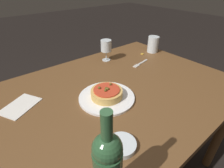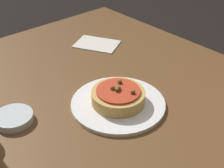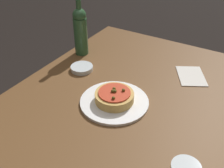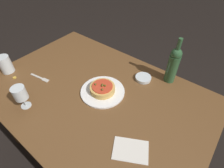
{
  "view_description": "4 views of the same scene",
  "coord_description": "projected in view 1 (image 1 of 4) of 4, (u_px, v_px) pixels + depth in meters",
  "views": [
    {
      "loc": [
        0.48,
        0.62,
        1.32
      ],
      "look_at": [
        -0.01,
        0.02,
        0.84
      ],
      "focal_mm": 28.0,
      "sensor_mm": 36.0,
      "label": 1
    },
    {
      "loc": [
        -0.51,
        0.56,
        1.36
      ],
      "look_at": [
        0.06,
        0.05,
        0.85
      ],
      "focal_mm": 50.0,
      "sensor_mm": 36.0,
      "label": 2
    },
    {
      "loc": [
        -0.7,
        -0.39,
        1.47
      ],
      "look_at": [
        0.03,
        0.04,
        0.88
      ],
      "focal_mm": 42.0,
      "sensor_mm": 36.0,
      "label": 3
    },
    {
      "loc": [
        0.58,
        -0.54,
        1.61
      ],
      "look_at": [
        0.08,
        0.08,
        0.84
      ],
      "focal_mm": 28.0,
      "sensor_mm": 36.0,
      "label": 4
    }
  ],
  "objects": [
    {
      "name": "pizza",
      "position": [
        107.0,
        93.0,
        0.89
      ],
      "size": [
        0.16,
        0.16,
        0.06
      ],
      "color": "tan",
      "rests_on": "dinner_plate"
    },
    {
      "name": "paper_napkin",
      "position": [
        20.0,
        106.0,
        0.85
      ],
      "size": [
        0.21,
        0.19,
        0.0
      ],
      "color": "silver",
      "rests_on": "dining_table"
    },
    {
      "name": "water_cup",
      "position": [
        153.0,
        44.0,
        1.41
      ],
      "size": [
        0.09,
        0.09,
        0.13
      ],
      "color": "silver",
      "rests_on": "dining_table"
    },
    {
      "name": "side_bowl",
      "position": [
        121.0,
        145.0,
        0.64
      ],
      "size": [
        0.11,
        0.11,
        0.02
      ],
      "color": "silver",
      "rests_on": "dining_table"
    },
    {
      "name": "bottle_cap",
      "position": [
        142.0,
        54.0,
        1.4
      ],
      "size": [
        0.02,
        0.02,
        0.01
      ],
      "color": "gold",
      "rests_on": "dining_table"
    },
    {
      "name": "dinner_plate",
      "position": [
        107.0,
        97.0,
        0.9
      ],
      "size": [
        0.29,
        0.29,
        0.01
      ],
      "color": "white",
      "rests_on": "dining_table"
    },
    {
      "name": "dining_table",
      "position": [
        109.0,
        104.0,
        1.0
      ],
      "size": [
        1.46,
        0.99,
        0.78
      ],
      "color": "brown",
      "rests_on": "ground_plane"
    },
    {
      "name": "fork",
      "position": [
        140.0,
        64.0,
        1.25
      ],
      "size": [
        0.16,
        0.05,
        0.0
      ],
      "rotation": [
        0.0,
        0.0,
        0.18
      ],
      "color": "beige",
      "rests_on": "dining_table"
    },
    {
      "name": "wine_glass",
      "position": [
        106.0,
        46.0,
        1.25
      ],
      "size": [
        0.08,
        0.08,
        0.15
      ],
      "color": "silver",
      "rests_on": "dining_table"
    }
  ]
}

